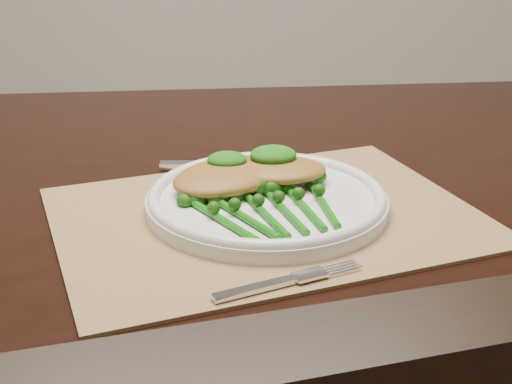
{
  "coord_description": "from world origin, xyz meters",
  "views": [
    {
      "loc": [
        0.11,
        -0.91,
        1.09
      ],
      "look_at": [
        0.14,
        -0.17,
        0.78
      ],
      "focal_mm": 50.0,
      "sensor_mm": 36.0,
      "label": 1
    }
  ],
  "objects_px": {
    "chicken_fillet_left": "(228,176)",
    "broccolini_bundle": "(275,212)",
    "dinner_plate": "(267,199)",
    "placemat": "(266,216)"
  },
  "relations": [
    {
      "from": "chicken_fillet_left",
      "to": "broccolini_bundle",
      "type": "bearing_deg",
      "value": -97.77
    },
    {
      "from": "dinner_plate",
      "to": "chicken_fillet_left",
      "type": "distance_m",
      "value": 0.06
    },
    {
      "from": "dinner_plate",
      "to": "chicken_fillet_left",
      "type": "height_order",
      "value": "chicken_fillet_left"
    },
    {
      "from": "dinner_plate",
      "to": "chicken_fillet_left",
      "type": "relative_size",
      "value": 1.92
    },
    {
      "from": "broccolini_bundle",
      "to": "chicken_fillet_left",
      "type": "bearing_deg",
      "value": 100.29
    },
    {
      "from": "placemat",
      "to": "chicken_fillet_left",
      "type": "bearing_deg",
      "value": 114.95
    },
    {
      "from": "placemat",
      "to": "chicken_fillet_left",
      "type": "relative_size",
      "value": 3.24
    },
    {
      "from": "placemat",
      "to": "dinner_plate",
      "type": "relative_size",
      "value": 1.68
    },
    {
      "from": "chicken_fillet_left",
      "to": "broccolini_bundle",
      "type": "distance_m",
      "value": 0.1
    },
    {
      "from": "dinner_plate",
      "to": "placemat",
      "type": "bearing_deg",
      "value": -95.2
    }
  ]
}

